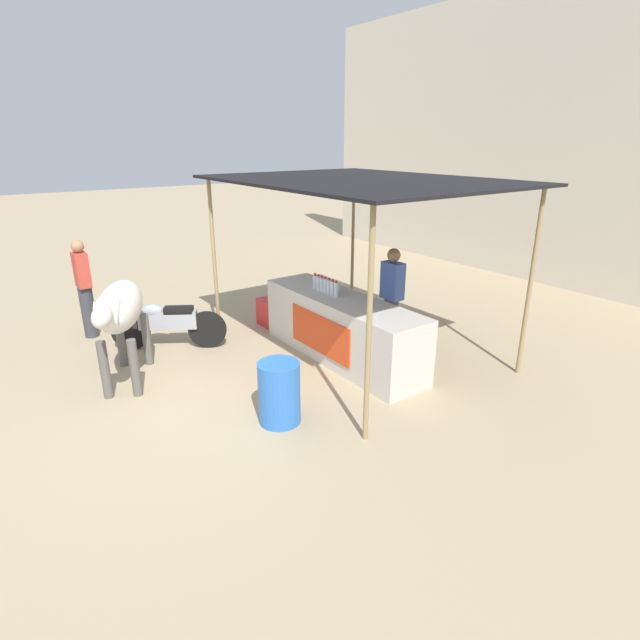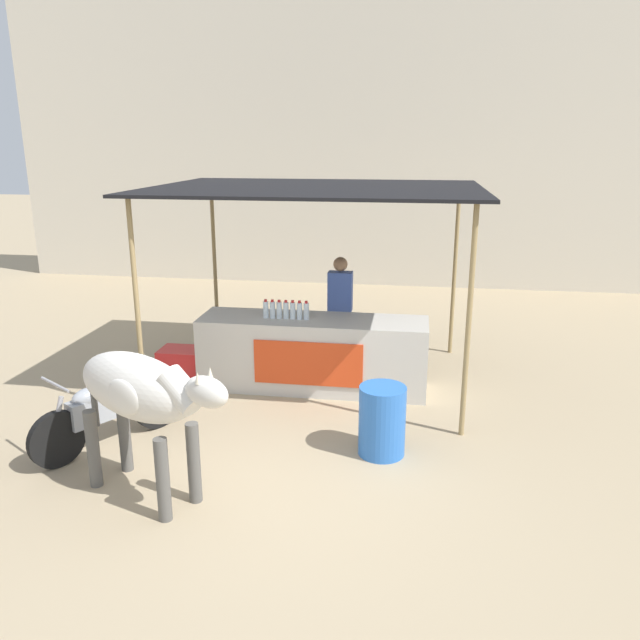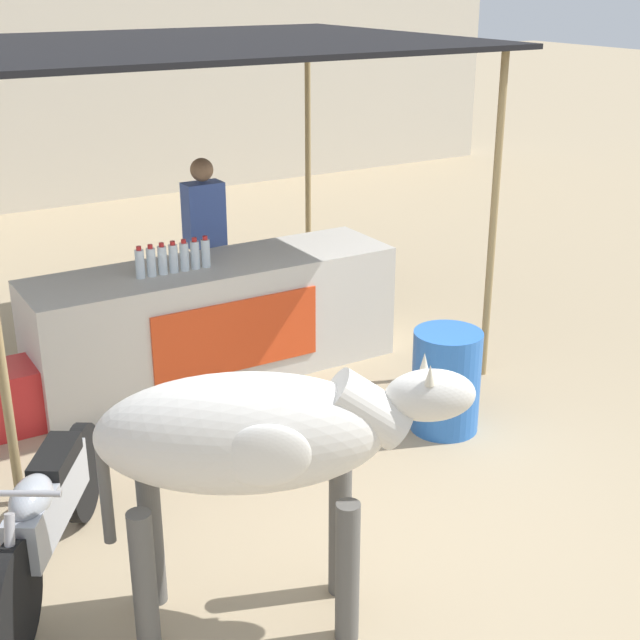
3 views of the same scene
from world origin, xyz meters
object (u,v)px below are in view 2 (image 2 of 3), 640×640
(stall_counter, at_px, (313,353))
(cooler_box, at_px, (183,366))
(vendor_behind_counter, at_px, (340,313))
(cow, at_px, (141,393))
(motorcycle_parked, at_px, (108,410))
(water_barrel, at_px, (382,421))

(stall_counter, distance_m, cooler_box, 1.81)
(vendor_behind_counter, bearing_deg, cow, -110.40)
(stall_counter, relative_size, cooler_box, 5.00)
(cooler_box, height_order, motorcycle_parked, motorcycle_parked)
(vendor_behind_counter, distance_m, cooler_box, 2.31)
(stall_counter, relative_size, vendor_behind_counter, 1.82)
(cooler_box, xyz_separation_m, water_barrel, (2.81, -1.62, 0.14))
(water_barrel, bearing_deg, cooler_box, 150.04)
(stall_counter, xyz_separation_m, cooler_box, (-1.79, -0.10, -0.24))
(vendor_behind_counter, relative_size, motorcycle_parked, 1.05)
(vendor_behind_counter, relative_size, cow, 0.92)
(cooler_box, relative_size, motorcycle_parked, 0.38)
(motorcycle_parked, bearing_deg, water_barrel, 5.57)
(cow, bearing_deg, stall_counter, 69.33)
(cow, bearing_deg, motorcycle_parked, 133.43)
(stall_counter, bearing_deg, water_barrel, -59.35)
(cooler_box, height_order, water_barrel, water_barrel)
(cow, bearing_deg, vendor_behind_counter, 69.60)
(vendor_behind_counter, distance_m, cow, 3.87)
(cooler_box, xyz_separation_m, motorcycle_parked, (-0.11, -1.91, 0.19))
(vendor_behind_counter, xyz_separation_m, cooler_box, (-2.06, -0.85, -0.61))
(cow, relative_size, motorcycle_parked, 1.14)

